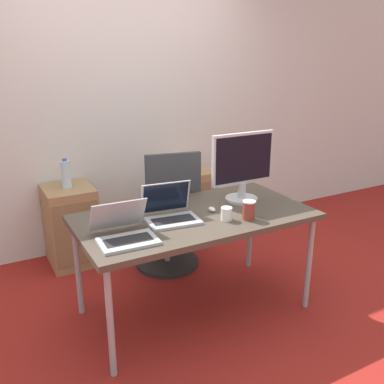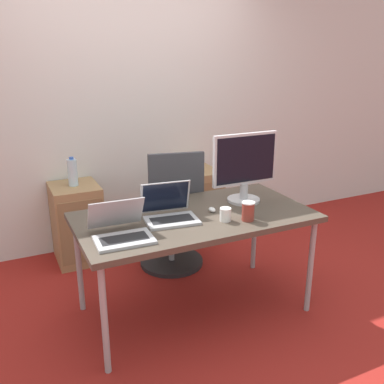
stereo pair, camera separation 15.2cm
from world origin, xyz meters
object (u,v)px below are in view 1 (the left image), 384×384
object	(u,v)px
laptop_left	(125,232)
monitor	(243,166)
mouse	(212,209)
cabinet_right	(190,204)
water_bottle	(66,174)
cabinet_left	(71,225)
laptop_right	(171,213)
coffee_cup_brown	(249,210)
coffee_cup_white	(226,214)
office_chair	(169,225)

from	to	relation	value
laptop_left	monitor	distance (m)	1.06
monitor	mouse	world-z (taller)	monitor
cabinet_right	water_bottle	world-z (taller)	water_bottle
cabinet_left	monitor	bearing A→B (deg)	-46.23
laptop_right	coffee_cup_brown	distance (m)	0.52
cabinet_right	laptop_right	xyz separation A→B (m)	(-0.78, -1.19, 0.45)
monitor	mouse	xyz separation A→B (m)	(-0.32, -0.10, -0.25)
cabinet_left	laptop_left	world-z (taller)	laptop_left
coffee_cup_white	coffee_cup_brown	xyz separation A→B (m)	(0.14, -0.06, 0.02)
laptop_right	water_bottle	bearing A→B (deg)	108.83
laptop_right	monitor	distance (m)	0.68
water_bottle	coffee_cup_brown	world-z (taller)	water_bottle
cabinet_left	monitor	xyz separation A→B (m)	(1.05, -1.09, 0.66)
cabinet_right	laptop_left	bearing A→B (deg)	-130.75
cabinet_left	coffee_cup_white	world-z (taller)	coffee_cup_white
cabinet_left	mouse	bearing A→B (deg)	-58.58
laptop_right	cabinet_right	bearing A→B (deg)	56.74
office_chair	cabinet_right	xyz separation A→B (m)	(0.48, 0.52, -0.05)
office_chair	cabinet_right	world-z (taller)	office_chair
mouse	office_chair	bearing A→B (deg)	91.55
coffee_cup_white	office_chair	bearing A→B (deg)	91.33
cabinet_left	mouse	size ratio (longest dim) A/B	10.82
coffee_cup_white	monitor	bearing A→B (deg)	41.65
laptop_right	monitor	size ratio (longest dim) A/B	0.71
laptop_right	coffee_cup_white	xyz separation A→B (m)	(0.32, -0.18, -0.01)
office_chair	cabinet_left	distance (m)	0.88
cabinet_right	monitor	xyz separation A→B (m)	(-0.14, -1.09, 0.66)
mouse	coffee_cup_brown	size ratio (longest dim) A/B	0.51
office_chair	laptop_right	world-z (taller)	office_chair
coffee_cup_white	laptop_right	bearing A→B (deg)	150.66
cabinet_left	cabinet_right	size ratio (longest dim) A/B	1.00
office_chair	laptop_left	xyz separation A→B (m)	(-0.68, -0.83, 0.40)
cabinet_right	coffee_cup_brown	xyz separation A→B (m)	(-0.32, -1.43, 0.46)
laptop_left	coffee_cup_white	bearing A→B (deg)	-2.73
laptop_right	mouse	world-z (taller)	laptop_right
cabinet_right	water_bottle	size ratio (longest dim) A/B	2.78
water_bottle	laptop_right	bearing A→B (deg)	-71.17
mouse	laptop_right	bearing A→B (deg)	-179.73
cabinet_right	monitor	bearing A→B (deg)	-97.50
cabinet_right	mouse	size ratio (longest dim) A/B	10.82
mouse	coffee_cup_brown	distance (m)	0.28
laptop_left	coffee_cup_white	world-z (taller)	laptop_left
laptop_left	monitor	bearing A→B (deg)	13.80
cabinet_right	laptop_right	bearing A→B (deg)	-123.26
laptop_left	monitor	xyz separation A→B (m)	(1.01, 0.25, 0.22)
cabinet_left	water_bottle	distance (m)	0.47
laptop_left	cabinet_right	bearing A→B (deg)	49.25
office_chair	laptop_right	size ratio (longest dim) A/B	2.94
coffee_cup_white	coffee_cup_brown	size ratio (longest dim) A/B	0.69
cabinet_left	coffee_cup_brown	distance (m)	1.74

